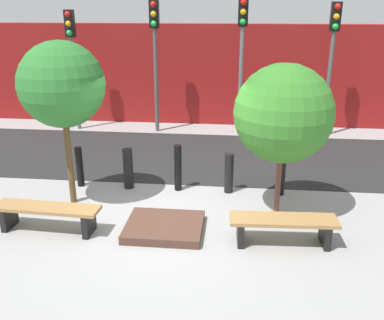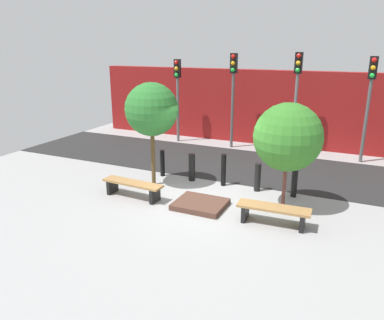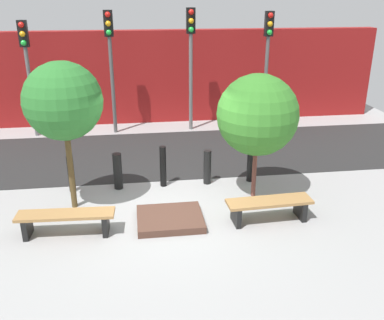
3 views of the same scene
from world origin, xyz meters
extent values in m
plane|color=#979797|center=(0.00, 0.00, 0.00)|extent=(18.00, 18.00, 0.00)
cube|color=#252525|center=(0.00, 3.66, 0.01)|extent=(18.00, 3.90, 0.01)
cube|color=maroon|center=(0.00, 7.12, 1.59)|extent=(16.20, 0.50, 3.17)
cube|color=black|center=(-2.75, -0.48, 0.20)|extent=(0.12, 0.43, 0.41)
cube|color=black|center=(-1.27, -0.55, 0.20)|extent=(0.12, 0.43, 0.41)
cube|color=#9E7242|center=(-2.01, -0.52, 0.44)|extent=(1.86, 0.51, 0.06)
cube|color=black|center=(1.32, -0.55, 0.20)|extent=(0.12, 0.47, 0.40)
cube|color=black|center=(2.70, -0.48, 0.20)|extent=(0.12, 0.47, 0.40)
cube|color=#9E7242|center=(2.01, -0.52, 0.43)|extent=(1.76, 0.55, 0.06)
cube|color=#503328|center=(0.00, -0.32, 0.07)|extent=(1.33, 1.13, 0.15)
cylinder|color=brown|center=(-2.01, 0.65, 0.96)|extent=(0.12, 0.12, 1.92)
sphere|color=#2C732E|center=(-2.01, 0.65, 2.35)|extent=(1.59, 1.59, 1.59)
cylinder|color=brown|center=(2.01, 0.65, 0.72)|extent=(0.10, 0.10, 1.43)
sphere|color=#357A28|center=(2.01, 0.65, 1.92)|extent=(1.77, 1.77, 1.77)
cylinder|color=black|center=(-2.14, 1.46, 0.44)|extent=(0.15, 0.15, 0.88)
cylinder|color=black|center=(-1.07, 1.46, 0.44)|extent=(0.21, 0.21, 0.88)
cylinder|color=black|center=(0.00, 1.46, 0.50)|extent=(0.15, 0.15, 1.00)
cylinder|color=black|center=(1.07, 1.46, 0.43)|extent=(0.19, 0.19, 0.85)
cylinder|color=black|center=(2.14, 1.46, 0.46)|extent=(0.17, 0.17, 0.91)
cylinder|color=#5F5F5F|center=(-3.80, 5.91, 1.80)|extent=(0.12, 0.12, 3.59)
cube|color=black|center=(-3.80, 5.91, 3.20)|extent=(0.28, 0.16, 0.78)
sphere|color=red|center=(-3.80, 5.80, 3.46)|extent=(0.17, 0.17, 0.17)
sphere|color=orange|center=(-3.80, 5.80, 3.20)|extent=(0.17, 0.17, 0.17)
sphere|color=green|center=(-3.80, 5.80, 2.94)|extent=(0.17, 0.17, 0.17)
cylinder|color=#505050|center=(-1.27, 5.91, 1.93)|extent=(0.12, 0.12, 3.86)
cube|color=black|center=(-1.27, 5.91, 3.47)|extent=(0.28, 0.16, 0.78)
sphere|color=red|center=(-1.27, 5.80, 3.73)|extent=(0.17, 0.17, 0.17)
sphere|color=orange|center=(-1.27, 5.80, 3.47)|extent=(0.17, 0.17, 0.17)
sphere|color=green|center=(-1.27, 5.80, 3.21)|extent=(0.17, 0.17, 0.17)
cylinder|color=slate|center=(1.27, 5.91, 1.96)|extent=(0.12, 0.12, 3.92)
cube|color=black|center=(1.27, 5.91, 3.53)|extent=(0.28, 0.16, 0.78)
sphere|color=red|center=(1.27, 5.80, 3.79)|extent=(0.17, 0.17, 0.17)
sphere|color=orange|center=(1.27, 5.80, 3.53)|extent=(0.17, 0.17, 0.17)
sphere|color=green|center=(1.27, 5.80, 3.27)|extent=(0.17, 0.17, 0.17)
cylinder|color=#555555|center=(3.80, 5.91, 1.90)|extent=(0.12, 0.12, 3.81)
cube|color=black|center=(3.80, 5.91, 3.42)|extent=(0.28, 0.16, 0.78)
sphere|color=red|center=(3.80, 5.80, 3.68)|extent=(0.17, 0.17, 0.17)
sphere|color=orange|center=(3.80, 5.80, 3.42)|extent=(0.17, 0.17, 0.17)
sphere|color=green|center=(3.80, 5.80, 3.16)|extent=(0.17, 0.17, 0.17)
camera|label=1|loc=(1.18, -6.84, 3.72)|focal=40.00mm
camera|label=2|loc=(3.67, -8.82, 4.17)|focal=35.00mm
camera|label=3|loc=(-0.60, -7.95, 4.39)|focal=40.00mm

